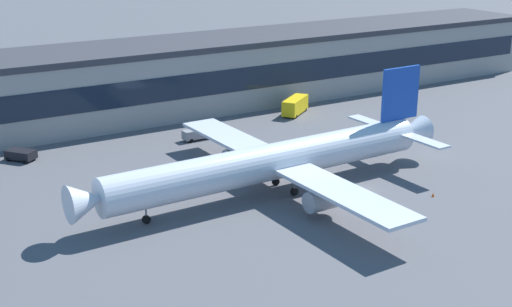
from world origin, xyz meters
TOP-DOWN VIEW (x-y plane):
  - ground_plane at (0.00, 0.00)m, footprint 600.00×600.00m
  - terminal_building at (0.00, 55.69)m, footprint 181.21×20.32m
  - airliner at (-10.96, 5.47)m, footprint 60.06×51.54m
  - fuel_truck at (16.03, 40.02)m, footprint 8.44×7.21m
  - pushback_tractor at (-39.25, 39.40)m, footprint 5.01×5.38m
  - belt_loader at (-8.75, 34.47)m, footprint 6.45×2.24m
  - traffic_cone_0 at (-4.17, -11.37)m, footprint 0.55×0.55m
  - traffic_cone_1 at (7.53, -7.63)m, footprint 0.45×0.45m
  - traffic_cone_2 at (-7.65, -0.69)m, footprint 0.49×0.49m

SIDE VIEW (x-z plane):
  - ground_plane at x=0.00m, z-range 0.00..0.00m
  - traffic_cone_1 at x=7.53m, z-range 0.00..0.56m
  - traffic_cone_2 at x=-7.65m, z-range 0.00..0.61m
  - traffic_cone_0 at x=-4.17m, z-range 0.00..0.69m
  - pushback_tractor at x=-39.25m, z-range 0.17..1.92m
  - belt_loader at x=-8.75m, z-range 0.18..2.13m
  - fuel_truck at x=16.03m, z-range 0.21..3.56m
  - airliner at x=-10.96m, z-range -3.12..12.78m
  - terminal_building at x=0.00m, z-range 0.02..14.26m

